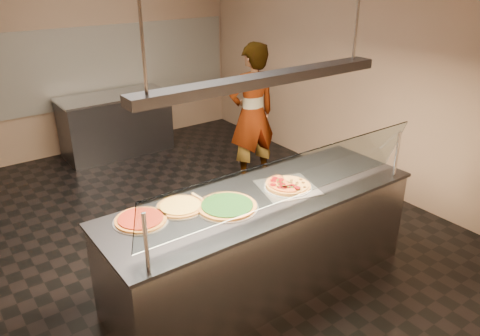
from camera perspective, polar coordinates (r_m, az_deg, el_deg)
ground at (r=5.52m, az=-6.38°, el=-6.70°), size 5.00×6.00×0.02m
wall_back at (r=7.65m, az=-18.59°, el=13.04°), size 5.00×0.02×3.00m
wall_front at (r=2.87m, az=23.89°, el=-5.15°), size 5.00×0.02×3.00m
wall_right at (r=6.48m, az=12.96°, el=11.87°), size 0.02×6.00×3.00m
tile_band at (r=7.66m, az=-18.32°, el=11.55°), size 4.90×0.02×1.20m
serving_counter at (r=4.29m, az=2.64°, el=-8.94°), size 2.88×0.94×0.93m
sneeze_guard at (r=3.69m, az=6.17°, el=-1.32°), size 2.64×0.18×0.54m
perforated_tray at (r=4.22m, az=5.79°, el=-2.31°), size 0.60×0.60×0.01m
half_pizza_pepperoni at (r=4.15m, az=4.82°, el=-2.30°), size 0.30×0.44×0.05m
half_pizza_sausage at (r=4.27m, az=6.79°, el=-1.73°), size 0.30×0.44×0.04m
pizza_spinach at (r=3.87m, az=-1.63°, el=-4.61°), size 0.52×0.52×0.03m
pizza_cheese at (r=3.89m, az=-7.33°, el=-4.63°), size 0.42×0.42×0.03m
pizza_tomato at (r=3.76m, az=-12.02°, el=-6.14°), size 0.43×0.43×0.03m
pizza_spatula at (r=3.99m, az=-4.47°, el=-3.50°), size 0.19×0.23×0.02m
prep_table at (r=7.54m, az=-14.87°, el=5.19°), size 1.65×0.74×0.93m
worker at (r=6.18m, az=1.50°, el=6.53°), size 0.72×0.50×1.88m
heat_lamp_housing at (r=3.70m, az=3.08°, el=10.73°), size 2.30×0.18×0.08m
lamp_rod_left at (r=3.09m, az=-12.08°, el=17.89°), size 0.02×0.02×1.01m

